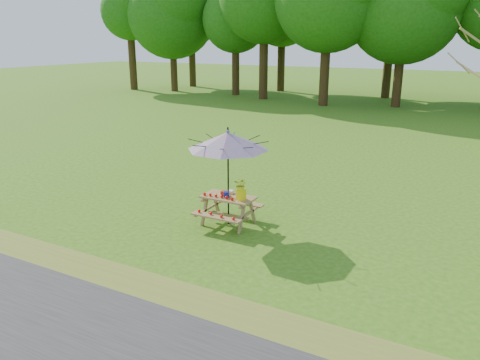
% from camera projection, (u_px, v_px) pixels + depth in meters
% --- Properties ---
extents(ground, '(120.00, 120.00, 0.00)m').
position_uv_depth(ground, '(314.00, 253.00, 9.31)').
color(ground, '#366312').
rests_on(ground, ground).
extents(drygrass_strip, '(120.00, 1.20, 0.01)m').
position_uv_depth(drygrass_strip, '(250.00, 325.00, 6.96)').
color(drygrass_strip, olive).
rests_on(drygrass_strip, ground).
extents(picnic_table, '(1.20, 1.32, 0.67)m').
position_uv_depth(picnic_table, '(228.00, 211.00, 10.66)').
color(picnic_table, '#916241').
rests_on(picnic_table, ground).
extents(patio_umbrella, '(2.31, 2.31, 2.25)m').
position_uv_depth(patio_umbrella, '(228.00, 141.00, 10.19)').
color(patio_umbrella, black).
rests_on(patio_umbrella, ground).
extents(produce_bins, '(0.24, 0.42, 0.13)m').
position_uv_depth(produce_bins, '(227.00, 193.00, 10.60)').
color(produce_bins, red).
rests_on(produce_bins, picnic_table).
extents(tomatoes_row, '(0.77, 0.13, 0.07)m').
position_uv_depth(tomatoes_row, '(219.00, 196.00, 10.47)').
color(tomatoes_row, red).
rests_on(tomatoes_row, picnic_table).
extents(flower_bucket, '(0.32, 0.28, 0.51)m').
position_uv_depth(flower_bucket, '(241.00, 188.00, 10.29)').
color(flower_bucket, yellow).
rests_on(flower_bucket, picnic_table).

